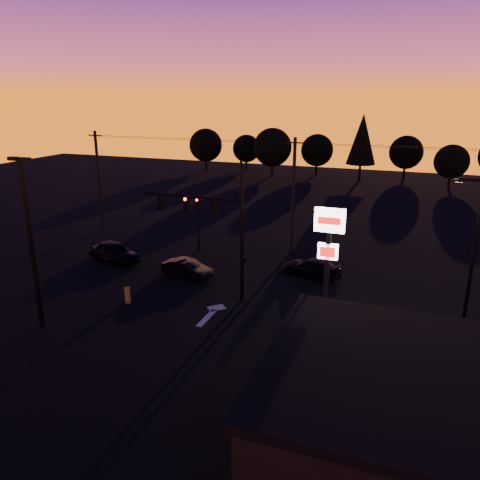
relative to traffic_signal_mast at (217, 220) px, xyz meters
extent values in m
plane|color=black|center=(0.10, -3.99, -4.94)|extent=(120.00, 120.00, 0.00)
cube|color=beige|center=(0.60, -2.99, -4.93)|extent=(0.35, 2.20, 0.01)
cube|color=beige|center=(0.60, -1.59, -4.93)|extent=(1.20, 1.20, 0.01)
cylinder|color=black|center=(1.60, 0.01, -0.94)|extent=(0.24, 0.24, 8.00)
cylinder|color=black|center=(1.60, 0.01, 3.26)|extent=(0.14, 0.52, 0.76)
cylinder|color=black|center=(-1.65, 0.01, 1.26)|extent=(6.50, 0.16, 0.16)
cube|color=black|center=(-0.20, 0.01, 0.76)|extent=(0.32, 0.22, 0.95)
sphere|color=black|center=(-0.20, -0.12, 1.11)|extent=(0.18, 0.18, 0.18)
sphere|color=black|center=(-0.20, -0.12, 0.81)|extent=(0.18, 0.18, 0.18)
sphere|color=black|center=(-0.20, -0.12, 0.51)|extent=(0.18, 0.18, 0.18)
cube|color=black|center=(-2.00, 0.01, 0.76)|extent=(0.32, 0.22, 0.95)
sphere|color=#FF0705|center=(-2.00, -0.12, 1.11)|extent=(0.18, 0.18, 0.18)
sphere|color=black|center=(-2.00, -0.12, 0.81)|extent=(0.18, 0.18, 0.18)
sphere|color=black|center=(-2.00, -0.12, 0.51)|extent=(0.18, 0.18, 0.18)
cube|color=black|center=(-3.80, 0.01, 0.76)|extent=(0.32, 0.22, 0.95)
sphere|color=black|center=(-3.80, -0.12, 1.11)|extent=(0.18, 0.18, 0.18)
sphere|color=black|center=(-3.80, -0.12, 0.81)|extent=(0.18, 0.18, 0.18)
sphere|color=black|center=(-3.80, -0.12, 0.51)|extent=(0.18, 0.18, 0.18)
cube|color=black|center=(1.78, 0.01, -2.34)|extent=(0.22, 0.18, 0.28)
cylinder|color=black|center=(-4.90, 7.51, -3.14)|extent=(0.14, 0.14, 3.60)
cube|color=black|center=(-4.90, 7.51, -1.04)|extent=(0.30, 0.20, 0.90)
sphere|color=#FF0705|center=(-4.90, 7.39, -0.72)|extent=(0.18, 0.18, 0.18)
sphere|color=black|center=(-4.90, 7.39, -1.00)|extent=(0.18, 0.18, 0.18)
sphere|color=black|center=(-4.90, 7.39, -1.28)|extent=(0.18, 0.18, 0.18)
cube|color=black|center=(-7.40, -6.99, -0.44)|extent=(0.18, 0.18, 9.00)
cube|color=black|center=(-7.75, -6.99, 4.11)|extent=(0.55, 0.30, 0.18)
cube|color=black|center=(-7.05, -6.99, 4.11)|extent=(0.55, 0.30, 0.18)
cube|color=black|center=(7.10, -2.49, -1.74)|extent=(0.22, 0.22, 6.40)
cube|color=white|center=(7.10, -2.49, 1.26)|extent=(1.50, 0.25, 1.20)
cube|color=red|center=(7.10, -2.63, 1.26)|extent=(1.10, 0.02, 0.35)
cube|color=white|center=(7.10, -2.49, -0.34)|extent=(1.00, 0.22, 0.80)
cube|color=red|center=(7.10, -2.62, -0.34)|extent=(0.75, 0.02, 0.50)
cylinder|color=black|center=(14.10, 1.51, -0.94)|extent=(0.20, 0.20, 8.00)
cylinder|color=black|center=(13.50, 1.51, 2.96)|extent=(1.20, 0.14, 0.14)
cube|color=black|center=(12.90, 1.51, 2.91)|extent=(0.50, 0.22, 0.14)
plane|color=#FFB759|center=(12.90, 1.51, 2.83)|extent=(0.35, 0.35, 0.00)
cylinder|color=black|center=(-15.90, 10.01, -0.44)|extent=(0.26, 0.26, 9.00)
cube|color=black|center=(-15.90, 10.01, 3.66)|extent=(1.40, 0.10, 0.10)
cylinder|color=black|center=(2.10, 10.01, -0.44)|extent=(0.26, 0.26, 9.00)
cube|color=black|center=(2.10, 10.01, 3.66)|extent=(1.40, 0.10, 0.10)
cylinder|color=black|center=(-6.90, 9.41, 3.61)|extent=(18.00, 0.02, 0.02)
cylinder|color=black|center=(-6.90, 10.01, 3.66)|extent=(18.00, 0.02, 0.02)
cylinder|color=black|center=(-6.90, 10.61, 3.61)|extent=(18.00, 0.02, 0.02)
cylinder|color=black|center=(11.10, 9.41, 3.61)|extent=(18.00, 0.02, 0.02)
cylinder|color=black|center=(11.10, 10.01, 3.66)|extent=(18.00, 0.02, 0.02)
cylinder|color=black|center=(11.10, 10.61, 3.61)|extent=(18.00, 0.02, 0.02)
cube|color=black|center=(13.10, -11.49, -2.94)|extent=(12.00, 8.00, 4.00)
cube|color=black|center=(13.10, -11.49, -0.84)|extent=(12.40, 8.40, 0.30)
cube|color=black|center=(9.10, -7.47, -3.54)|extent=(2.20, 0.05, 1.60)
cube|color=black|center=(12.10, -7.47, -3.54)|extent=(2.20, 0.05, 1.60)
cylinder|color=gold|center=(-4.72, -2.81, -4.44)|extent=(0.33, 0.33, 0.98)
cylinder|color=black|center=(-21.90, 46.01, -4.12)|extent=(0.36, 0.36, 1.62)
sphere|color=black|center=(-21.90, 46.01, -0.87)|extent=(5.36, 5.36, 5.36)
cylinder|color=black|center=(-15.90, 49.01, -4.25)|extent=(0.36, 0.36, 1.38)
sphere|color=black|center=(-15.90, 49.01, -1.50)|extent=(4.54, 4.54, 4.54)
cylinder|color=black|center=(-9.90, 44.01, -4.06)|extent=(0.36, 0.36, 1.75)
sphere|color=black|center=(-9.90, 44.01, -0.56)|extent=(5.77, 5.78, 5.78)
cylinder|color=black|center=(-3.90, 48.01, -4.19)|extent=(0.36, 0.36, 1.50)
sphere|color=black|center=(-3.90, 48.01, -1.19)|extent=(4.95, 4.95, 4.95)
cylinder|color=black|center=(3.10, 45.01, -3.75)|extent=(0.36, 0.36, 2.38)
cone|color=black|center=(3.10, 45.01, 1.00)|extent=(4.18, 4.18, 7.12)
cylinder|color=black|center=(9.10, 50.01, -4.19)|extent=(0.36, 0.36, 1.50)
sphere|color=black|center=(9.10, 50.01, -1.19)|extent=(4.95, 4.95, 4.95)
cylinder|color=black|center=(15.10, 44.01, -4.25)|extent=(0.36, 0.36, 1.38)
sphere|color=black|center=(15.10, 44.01, -1.50)|extent=(4.54, 4.54, 4.54)
imported|color=black|center=(-9.81, 3.14, -4.19)|extent=(4.69, 2.90, 1.49)
imported|color=black|center=(-3.22, 2.21, -4.32)|extent=(3.88, 1.88, 1.22)
imported|color=black|center=(4.72, 5.44, -4.32)|extent=(4.54, 2.99, 1.22)
imported|color=black|center=(8.20, -5.17, -4.19)|extent=(2.59, 5.43, 1.50)
camera|label=1|loc=(10.78, -24.62, 7.14)|focal=35.00mm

